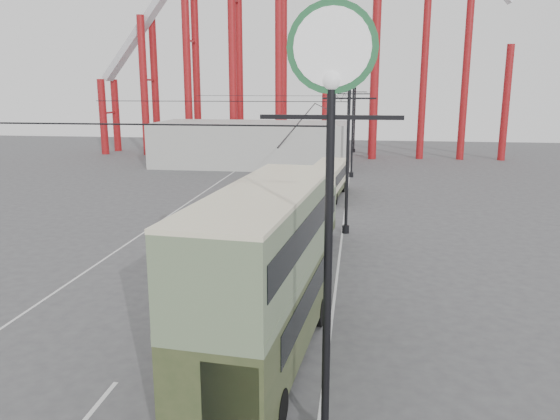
% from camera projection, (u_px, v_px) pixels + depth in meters
% --- Properties ---
extents(ground, '(160.00, 160.00, 0.00)m').
position_uv_depth(ground, '(157.00, 370.00, 17.65)').
color(ground, '#464648').
rests_on(ground, ground).
extents(road_markings, '(12.52, 120.00, 0.01)m').
position_uv_depth(road_markings, '(250.00, 223.00, 36.79)').
color(road_markings, silver).
rests_on(road_markings, ground).
extents(lamp_post_near, '(3.20, 0.44, 10.80)m').
position_uv_depth(lamp_post_near, '(331.00, 137.00, 12.25)').
color(lamp_post_near, black).
rests_on(lamp_post_near, ground).
extents(lamp_post_mid, '(3.20, 0.44, 9.32)m').
position_uv_depth(lamp_post_mid, '(348.00, 159.00, 33.22)').
color(lamp_post_mid, black).
rests_on(lamp_post_mid, ground).
extents(lamp_post_far, '(3.20, 0.44, 9.32)m').
position_uv_depth(lamp_post_far, '(352.00, 131.00, 54.46)').
color(lamp_post_far, black).
rests_on(lamp_post_far, ground).
extents(lamp_post_distant, '(3.20, 0.44, 9.32)m').
position_uv_depth(lamp_post_distant, '(355.00, 119.00, 75.71)').
color(lamp_post_distant, black).
rests_on(lamp_post_distant, ground).
extents(fairground_shed, '(22.00, 10.00, 5.00)m').
position_uv_depth(fairground_shed, '(252.00, 144.00, 63.31)').
color(fairground_shed, '#AFAFA9').
rests_on(fairground_shed, ground).
extents(double_decker_bus, '(3.74, 11.12, 5.86)m').
position_uv_depth(double_decker_bus, '(267.00, 267.00, 17.60)').
color(double_decker_bus, '#354123').
rests_on(double_decker_bus, ground).
extents(single_decker_green, '(3.50, 11.29, 3.14)m').
position_uv_depth(single_decker_green, '(298.00, 229.00, 28.29)').
color(single_decker_green, '#6A7E5C').
rests_on(single_decker_green, ground).
extents(single_decker_cream, '(2.99, 9.05, 2.77)m').
position_uv_depth(single_decker_cream, '(328.00, 178.00, 45.14)').
color(single_decker_cream, beige).
rests_on(single_decker_cream, ground).
extents(pedestrian, '(0.67, 0.54, 1.60)m').
position_uv_depth(pedestrian, '(188.00, 288.00, 22.63)').
color(pedestrian, black).
rests_on(pedestrian, ground).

